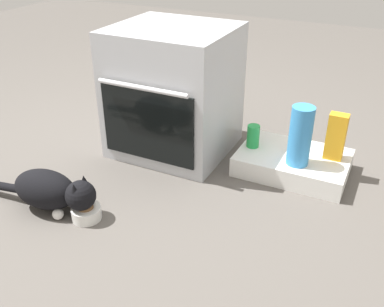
# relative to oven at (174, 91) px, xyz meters

# --- Properties ---
(ground) EXTENTS (8.00, 8.00, 0.00)m
(ground) POSITION_rel_oven_xyz_m (0.03, -0.40, -0.34)
(ground) COLOR #56514C
(oven) EXTENTS (0.61, 0.61, 0.69)m
(oven) POSITION_rel_oven_xyz_m (0.00, 0.00, 0.00)
(oven) COLOR #B7BABF
(oven) RESTS_ON ground
(pantry_cabinet) EXTENTS (0.55, 0.38, 0.10)m
(pantry_cabinet) POSITION_rel_oven_xyz_m (0.68, 0.03, -0.29)
(pantry_cabinet) COLOR white
(pantry_cabinet) RESTS_ON ground
(food_bowl) EXTENTS (0.13, 0.13, 0.08)m
(food_bowl) POSITION_rel_oven_xyz_m (-0.03, -0.76, -0.31)
(food_bowl) COLOR white
(food_bowl) RESTS_ON ground
(cat) EXTENTS (0.64, 0.20, 0.20)m
(cat) POSITION_rel_oven_xyz_m (-0.21, -0.78, -0.24)
(cat) COLOR black
(cat) RESTS_ON ground
(soda_can) EXTENTS (0.07, 0.07, 0.12)m
(soda_can) POSITION_rel_oven_xyz_m (0.46, 0.02, -0.18)
(soda_can) COLOR green
(soda_can) RESTS_ON pantry_cabinet
(water_bottle) EXTENTS (0.11, 0.11, 0.30)m
(water_bottle) POSITION_rel_oven_xyz_m (0.71, -0.05, -0.09)
(water_bottle) COLOR #388CD1
(water_bottle) RESTS_ON pantry_cabinet
(juice_carton) EXTENTS (0.09, 0.06, 0.24)m
(juice_carton) POSITION_rel_oven_xyz_m (0.86, 0.08, -0.12)
(juice_carton) COLOR orange
(juice_carton) RESTS_ON pantry_cabinet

